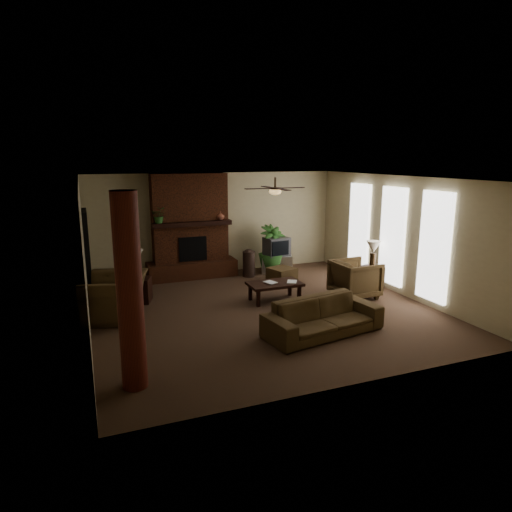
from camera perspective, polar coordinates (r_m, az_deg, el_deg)
name	(u,v)px	position (r m, az deg, el deg)	size (l,w,h in m)	color
room_shell	(263,246)	(9.36, 0.89, 1.30)	(7.00, 7.00, 7.00)	#4A3425
fireplace	(191,235)	(12.20, -8.34, 2.65)	(2.40, 0.70, 2.80)	#562917
windows	(392,236)	(11.27, 16.98, 2.42)	(0.08, 3.65, 2.35)	white
log_column	(130,293)	(6.39, -15.80, -4.56)	(0.36, 0.36, 2.80)	maroon
doorway	(88,258)	(10.53, -20.65, -0.20)	(0.10, 1.00, 2.10)	black
ceiling_fan	(275,190)	(9.64, 2.46, 8.39)	(1.35, 1.35, 0.37)	#312315
sofa	(323,311)	(8.41, 8.58, -6.94)	(2.26, 0.66, 0.88)	#4A381F
armchair_left	(115,290)	(9.53, -17.50, -4.12)	(1.35, 0.88, 1.18)	#4A381F
armchair_right	(355,277)	(10.68, 12.55, -2.64)	(0.94, 0.88, 0.97)	#4A381F
coffee_table	(275,285)	(10.19, 2.40, -3.72)	(1.20, 0.70, 0.43)	black
ottoman	(282,275)	(11.69, 3.31, -2.47)	(0.60, 0.60, 0.40)	#4A381F
tv_stand	(277,264)	(12.72, 2.65, -0.99)	(0.85, 0.50, 0.50)	silver
tv	(277,246)	(12.56, 2.65, 1.22)	(0.71, 0.60, 0.52)	#39393C
floor_vase	(249,261)	(12.25, -0.91, -0.64)	(0.34, 0.34, 0.77)	#2F201A
floor_plant	(272,260)	(12.65, 2.02, -0.45)	(0.76, 1.36, 0.76)	#2B5722
side_table_left	(139,290)	(10.49, -14.67, -4.21)	(0.50, 0.50, 0.55)	black
lamp_left	(136,258)	(10.35, -15.09, -0.30)	(0.40, 0.40, 0.65)	#312315
side_table_right	(370,277)	(11.55, 14.34, -2.66)	(0.50, 0.50, 0.55)	black
lamp_right	(373,249)	(11.40, 14.73, 0.88)	(0.46, 0.46, 0.65)	#312315
mantel_plant	(159,217)	(11.70, -12.22, 4.89)	(0.38, 0.42, 0.33)	#2B5722
mantel_vase	(220,216)	(12.12, -4.57, 5.13)	(0.22, 0.23, 0.22)	brown
book_a	(267,278)	(10.03, 1.38, -2.78)	(0.22, 0.03, 0.29)	#999999
book_b	(287,276)	(10.20, 4.01, -2.55)	(0.21, 0.02, 0.29)	#999999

